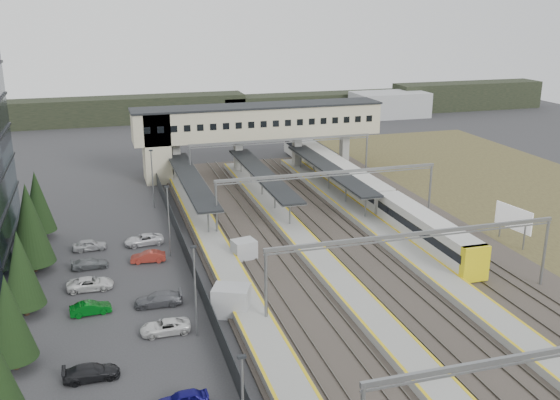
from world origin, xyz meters
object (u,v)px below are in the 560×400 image
object	(u,v)px
footbridge	(242,126)
billboard	(513,219)
relay_cabin_near	(232,301)
relay_cabin_far	(244,250)
train	(356,185)

from	to	relation	value
footbridge	billboard	size ratio (longest dim) A/B	7.56
relay_cabin_near	footbridge	bearing A→B (deg)	75.59
relay_cabin_far	billboard	bearing A→B (deg)	-7.73
relay_cabin_far	billboard	world-z (taller)	billboard
relay_cabin_near	footbridge	distance (m)	49.09
billboard	train	bearing A→B (deg)	115.88
footbridge	train	xyz separation A→B (m)	(12.30, -17.95, -5.86)
relay_cabin_near	train	xyz separation A→B (m)	(24.41, 29.17, 0.73)
relay_cabin_far	footbridge	world-z (taller)	footbridge
footbridge	billboard	distance (m)	45.66
train	footbridge	bearing A→B (deg)	124.42
relay_cabin_near	relay_cabin_far	bearing A→B (deg)	71.62
relay_cabin_near	footbridge	size ratio (longest dim) A/B	0.10
footbridge	train	size ratio (longest dim) A/B	0.67
relay_cabin_near	billboard	world-z (taller)	billboard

